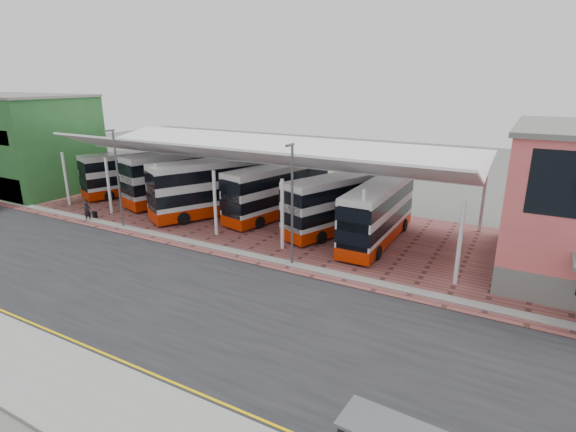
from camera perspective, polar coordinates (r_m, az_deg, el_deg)
name	(u,v)px	position (r m, az deg, el deg)	size (l,w,h in m)	color
ground	(208,296)	(26.36, -10.11, -10.01)	(140.00, 140.00, 0.00)	#4E514A
road	(197,304)	(25.68, -11.53, -10.83)	(120.00, 14.00, 0.02)	black
forecourt	(333,235)	(35.66, 5.69, -2.41)	(72.00, 16.00, 0.06)	brown
sidewalk	(66,386)	(21.25, -26.40, -18.74)	(120.00, 4.00, 0.14)	gray
north_kerb	(266,259)	(30.88, -2.85, -5.43)	(120.00, 0.80, 0.14)	gray
yellow_line_near	(107,360)	(22.19, -22.02, -16.64)	(120.00, 0.12, 0.01)	#DBAE00
yellow_line_far	(112,357)	(22.34, -21.41, -16.32)	(120.00, 0.12, 0.01)	#DBAE00
canopy	(253,153)	(38.77, -4.47, 8.01)	(37.00, 11.63, 7.07)	silver
shop_green	(47,145)	(54.10, -28.28, 7.90)	(6.40, 10.20, 10.22)	#265827
shop_cream	(11,141)	(59.64, -31.73, 8.07)	(6.40, 10.20, 10.22)	beige
lamp_west	(118,176)	(38.69, -20.84, 4.76)	(0.16, 0.90, 8.07)	#4C4E52
lamp_east	(292,202)	(28.59, 0.50, 1.83)	(0.16, 0.90, 8.07)	#4C4E52
bus_0	(136,173)	(50.59, -18.78, 5.25)	(6.09, 11.04, 4.47)	silver
bus_1	(185,176)	(46.08, -12.99, 4.97)	(6.20, 12.42, 5.00)	silver
bus_2	(218,187)	(40.76, -8.93, 3.61)	(8.08, 11.95, 4.97)	silver
bus_3	(278,191)	(39.69, -1.33, 3.18)	(4.95, 11.44, 4.59)	silver
bus_4	(342,203)	(36.21, 6.85, 1.64)	(6.22, 11.17, 4.53)	silver
bus_5	(378,214)	(34.04, 11.33, 0.31)	(2.76, 10.73, 4.41)	silver
pedestrian	(88,212)	(42.38, -24.10, 0.50)	(0.59, 0.39, 1.61)	black
suitcase	(95,215)	(42.99, -23.32, 0.13)	(0.36, 0.26, 0.62)	black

